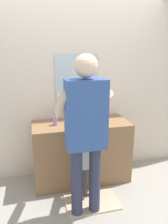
# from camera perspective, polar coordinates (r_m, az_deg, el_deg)

# --- Properties ---
(ground_plane) EXTENTS (14.00, 14.00, 0.00)m
(ground_plane) POSITION_cam_1_polar(r_m,az_deg,el_deg) (3.02, 0.73, -20.33)
(ground_plane) COLOR #9E998E
(back_wall) EXTENTS (4.40, 0.10, 2.70)m
(back_wall) POSITION_cam_1_polar(r_m,az_deg,el_deg) (3.07, -2.12, 7.74)
(back_wall) COLOR beige
(back_wall) RESTS_ON ground
(vanity_cabinet) EXTENTS (1.32, 0.54, 0.85)m
(vanity_cabinet) POSITION_cam_1_polar(r_m,az_deg,el_deg) (3.05, -0.69, -10.59)
(vanity_cabinet) COLOR olive
(vanity_cabinet) RESTS_ON ground
(sink_basin) EXTENTS (0.33, 0.33, 0.11)m
(sink_basin) POSITION_cam_1_polar(r_m,az_deg,el_deg) (2.85, -0.63, -2.02)
(sink_basin) COLOR silver
(sink_basin) RESTS_ON vanity_cabinet
(faucet) EXTENTS (0.18, 0.14, 0.18)m
(faucet) POSITION_cam_1_polar(r_m,az_deg,el_deg) (3.03, -1.51, -0.45)
(faucet) COLOR #B7BABF
(faucet) RESTS_ON vanity_cabinet
(toothbrush_cup) EXTENTS (0.07, 0.07, 0.21)m
(toothbrush_cup) POSITION_cam_1_polar(r_m,az_deg,el_deg) (2.91, 5.44, -1.82)
(toothbrush_cup) COLOR silver
(toothbrush_cup) RESTS_ON vanity_cabinet
(soap_bottle) EXTENTS (0.06, 0.06, 0.17)m
(soap_bottle) POSITION_cam_1_polar(r_m,az_deg,el_deg) (2.80, -7.78, -2.22)
(soap_bottle) COLOR #B27FC6
(soap_bottle) RESTS_ON vanity_cabinet
(bath_mat) EXTENTS (0.64, 0.40, 0.02)m
(bath_mat) POSITION_cam_1_polar(r_m,az_deg,el_deg) (2.82, 2.12, -23.06)
(bath_mat) COLOR #CCAD8E
(bath_mat) RESTS_ON ground
(child_toddler) EXTENTS (0.28, 0.28, 0.90)m
(child_toddler) POSITION_cam_1_polar(r_m,az_deg,el_deg) (2.65, 1.33, -12.10)
(child_toddler) COLOR #47474C
(child_toddler) RESTS_ON ground
(adult_parent) EXTENTS (0.55, 0.57, 1.77)m
(adult_parent) POSITION_cam_1_polar(r_m,az_deg,el_deg) (2.18, 0.40, -3.36)
(adult_parent) COLOR #2D334C
(adult_parent) RESTS_ON ground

